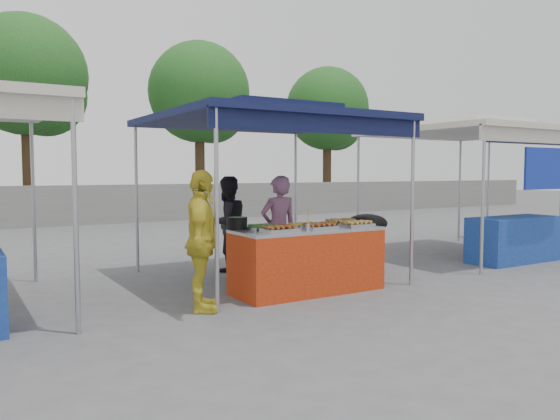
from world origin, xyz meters
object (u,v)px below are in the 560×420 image
wok_burner (367,241)px  vendor_woman (279,229)px  helper_man (227,224)px  customer_person (202,241)px  vendor_table (307,260)px  cooking_pot (237,223)px

wok_burner → vendor_woman: bearing=141.9°
helper_man → wok_burner: bearing=118.1°
vendor_woman → customer_person: customer_person is taller
wok_burner → vendor_woman: vendor_woman is taller
wok_burner → vendor_table: bearing=175.1°
cooking_pot → wok_burner: (2.01, -0.23, -0.34)m
vendor_table → helper_man: 1.97m
vendor_woman → customer_person: 1.85m
vendor_table → vendor_woman: vendor_woman is taller
helper_man → customer_person: 2.55m
vendor_table → helper_man: helper_man is taller
helper_man → cooking_pot: bearing=58.7°
cooking_pot → customer_person: 0.97m
helper_man → customer_person: size_ratio=0.94×
vendor_table → cooking_pot: bearing=156.5°
wok_burner → vendor_woman: size_ratio=0.64×
cooking_pot → vendor_woman: bearing=22.0°
wok_burner → cooking_pot: bearing=161.4°
customer_person → wok_burner: bearing=-55.5°
cooking_pot → customer_person: customer_person is taller
vendor_table → wok_burner: 1.17m
vendor_woman → customer_person: (-1.59, -0.94, 0.04)m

